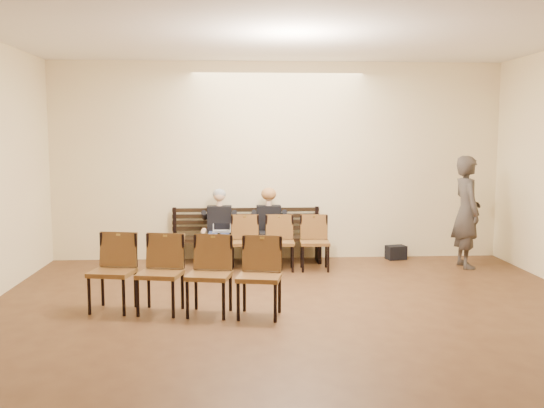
{
  "coord_description": "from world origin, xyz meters",
  "views": [
    {
      "loc": [
        -0.71,
        -5.78,
        2.19
      ],
      "look_at": [
        -0.16,
        4.05,
        1.09
      ],
      "focal_mm": 40.0,
      "sensor_mm": 36.0,
      "label": 1
    }
  ],
  "objects": [
    {
      "name": "chair_row_back",
      "position": [
        -1.38,
        1.6,
        0.49
      ],
      "size": [
        2.44,
        0.99,
        0.98
      ],
      "primitive_type": "cube",
      "rotation": [
        0.0,
        0.0,
        -0.2
      ],
      "color": "brown",
      "rests_on": "ground"
    },
    {
      "name": "seated_woman",
      "position": [
        -0.18,
        4.53,
        0.6
      ],
      "size": [
        0.52,
        0.72,
        1.21
      ],
      "primitive_type": null,
      "color": "black",
      "rests_on": "ground"
    },
    {
      "name": "ground",
      "position": [
        0.0,
        0.0,
        0.0
      ],
      "size": [
        10.0,
        10.0,
        0.0
      ],
      "primitive_type": "plane",
      "color": "brown",
      "rests_on": "ground"
    },
    {
      "name": "chair_row_front",
      "position": [
        -0.03,
        4.0,
        0.45
      ],
      "size": [
        1.65,
        0.57,
        0.91
      ],
      "primitive_type": "cube",
      "rotation": [
        0.0,
        0.0,
        -0.05
      ],
      "color": "brown",
      "rests_on": "ground"
    },
    {
      "name": "seated_man",
      "position": [
        -1.03,
        4.53,
        0.62
      ],
      "size": [
        0.52,
        0.72,
        1.25
      ],
      "primitive_type": null,
      "color": "black",
      "rests_on": "ground"
    },
    {
      "name": "bench",
      "position": [
        -0.57,
        4.65,
        0.23
      ],
      "size": [
        2.6,
        0.9,
        0.45
      ],
      "primitive_type": "cube",
      "color": "black",
      "rests_on": "ground"
    },
    {
      "name": "water_bottle",
      "position": [
        -0.08,
        4.26,
        0.56
      ],
      "size": [
        0.07,
        0.07,
        0.23
      ],
      "primitive_type": "cylinder",
      "rotation": [
        0.0,
        0.0,
        0.04
      ],
      "color": "silver",
      "rests_on": "bench"
    },
    {
      "name": "bag",
      "position": [
        2.11,
        4.75,
        0.12
      ],
      "size": [
        0.38,
        0.3,
        0.25
      ],
      "primitive_type": "cube",
      "rotation": [
        0.0,
        0.0,
        0.22
      ],
      "color": "black",
      "rests_on": "ground"
    },
    {
      "name": "laptop",
      "position": [
        -0.99,
        4.38,
        0.56
      ],
      "size": [
        0.32,
        0.26,
        0.22
      ],
      "primitive_type": "cube",
      "rotation": [
        0.0,
        0.0,
        -0.07
      ],
      "color": "silver",
      "rests_on": "bench"
    },
    {
      "name": "room_walls",
      "position": [
        0.0,
        0.79,
        2.54
      ],
      "size": [
        8.02,
        10.01,
        3.51
      ],
      "color": "#F4E7AF",
      "rests_on": "ground"
    },
    {
      "name": "passerby",
      "position": [
        3.1,
        4.05,
        1.08
      ],
      "size": [
        0.53,
        0.79,
        2.16
      ],
      "primitive_type": "imported",
      "rotation": [
        0.0,
        0.0,
        1.58
      ],
      "color": "#3C3531",
      "rests_on": "ground"
    }
  ]
}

